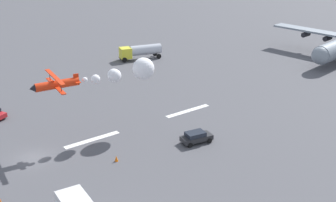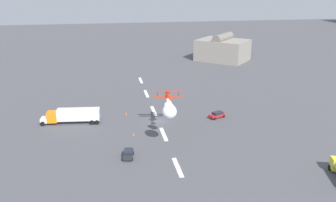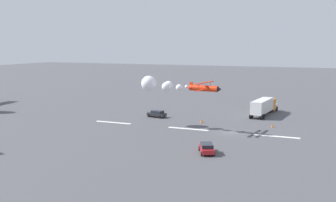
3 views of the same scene
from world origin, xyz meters
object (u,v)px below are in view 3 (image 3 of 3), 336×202
(followme_car_yellow, at_px, (157,114))
(traffic_cone_far, at_px, (202,121))
(traffic_cone_near, at_px, (272,125))
(semi_truck_orange, at_px, (264,106))
(stunt_biplane_red, at_px, (163,85))
(airport_staff_sedan, at_px, (207,148))

(followme_car_yellow, xyz_separation_m, traffic_cone_far, (-10.94, 1.96, -0.44))
(traffic_cone_near, bearing_deg, traffic_cone_far, 2.52)
(semi_truck_orange, xyz_separation_m, followme_car_yellow, (21.24, 11.92, -1.31))
(followme_car_yellow, bearing_deg, stunt_biplane_red, 120.87)
(stunt_biplane_red, bearing_deg, semi_truck_orange, -126.58)
(semi_truck_orange, relative_size, traffic_cone_near, 19.21)
(semi_truck_orange, height_order, traffic_cone_far, semi_truck_orange)
(airport_staff_sedan, distance_m, traffic_cone_far, 23.57)
(stunt_biplane_red, distance_m, traffic_cone_far, 12.01)
(traffic_cone_near, bearing_deg, followme_car_yellow, -3.05)
(stunt_biplane_red, distance_m, semi_truck_orange, 27.06)
(stunt_biplane_red, distance_m, followme_car_yellow, 13.08)
(traffic_cone_near, height_order, traffic_cone_far, same)
(traffic_cone_near, relative_size, traffic_cone_far, 1.00)
(stunt_biplane_red, bearing_deg, airport_staff_sedan, 131.89)
(airport_staff_sedan, bearing_deg, stunt_biplane_red, -48.11)
(followme_car_yellow, bearing_deg, airport_staff_sedan, 128.04)
(stunt_biplane_red, height_order, followme_car_yellow, stunt_biplane_red)
(stunt_biplane_red, height_order, traffic_cone_near, stunt_biplane_red)
(semi_truck_orange, relative_size, airport_staff_sedan, 3.08)
(traffic_cone_near, bearing_deg, stunt_biplane_red, 22.00)
(stunt_biplane_red, xyz_separation_m, traffic_cone_near, (-19.58, -7.91, -7.86))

